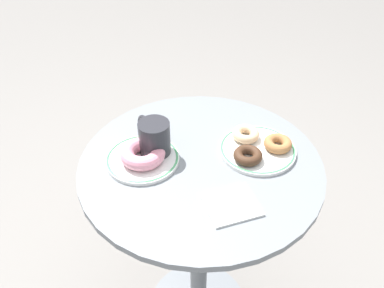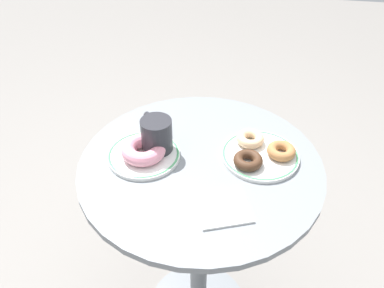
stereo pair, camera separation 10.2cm
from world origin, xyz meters
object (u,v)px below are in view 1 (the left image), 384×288
donut_glazed (247,134)px  plate_right (259,150)px  donut_cinnamon (279,144)px  coffee_mug (155,138)px  paper_napkin (233,205)px  donut_chocolate (249,155)px  plate_left (144,159)px  cafe_table (201,225)px  donut_pink_frosted (144,154)px

donut_glazed → plate_right: bearing=-55.9°
donut_cinnamon → coffee_mug: coffee_mug is taller
paper_napkin → coffee_mug: 0.27m
plate_right → donut_chocolate: 0.05m
plate_right → donut_cinnamon: (0.05, 0.00, 0.02)m
plate_right → coffee_mug: bearing=-176.7°
donut_glazed → plate_left: bearing=-161.4°
plate_right → donut_cinnamon: 0.05m
plate_left → donut_chocolate: bearing=1.2°
plate_left → donut_cinnamon: 0.35m
plate_right → coffee_mug: coffee_mug is taller
cafe_table → donut_cinnamon: bearing=13.9°
donut_pink_frosted → plate_right: bearing=10.3°
cafe_table → donut_glazed: size_ratio=9.93×
paper_napkin → plate_left: bearing=146.6°
coffee_mug → plate_left: bearing=-131.5°
paper_napkin → coffee_mug: bearing=137.3°
plate_right → donut_glazed: (-0.03, 0.04, 0.02)m
donut_chocolate → paper_napkin: 0.16m
cafe_table → plate_right: size_ratio=3.64×
plate_left → paper_napkin: (0.22, -0.15, -0.00)m
plate_right → donut_chocolate: (-0.03, -0.04, 0.02)m
cafe_table → donut_chocolate: bearing=1.7°
paper_napkin → coffee_mug: size_ratio=1.03×
cafe_table → donut_cinnamon: size_ratio=9.93×
plate_left → paper_napkin: plate_left is taller
cafe_table → donut_chocolate: (0.12, 0.00, 0.28)m
donut_chocolate → coffee_mug: coffee_mug is taller
cafe_table → plate_right: bearing=17.0°
donut_pink_frosted → paper_napkin: size_ratio=0.98×
donut_chocolate → coffee_mug: 0.24m
donut_chocolate → coffee_mug: bearing=173.7°
cafe_table → donut_glazed: donut_glazed is taller
donut_cinnamon → donut_chocolate: 0.09m
plate_right → plate_left: bearing=-170.9°
donut_cinnamon → paper_napkin: (-0.13, -0.20, -0.02)m
donut_pink_frosted → donut_cinnamon: donut_pink_frosted is taller
donut_pink_frosted → donut_chocolate: bearing=2.5°
donut_glazed → coffee_mug: bearing=-166.3°
donut_pink_frosted → paper_napkin: (0.22, -0.14, -0.03)m
donut_chocolate → donut_cinnamon: bearing=29.4°
donut_cinnamon → donut_chocolate: bearing=-150.6°
donut_cinnamon → coffee_mug: (-0.32, -0.02, 0.03)m
plate_left → donut_pink_frosted: size_ratio=1.65×
donut_chocolate → paper_napkin: (-0.05, -0.15, -0.02)m
donut_chocolate → donut_pink_frosted: bearing=-177.5°
cafe_table → plate_left: bearing=-179.2°
donut_chocolate → paper_napkin: donut_chocolate is taller
donut_pink_frosted → coffee_mug: 0.05m
paper_napkin → coffee_mug: (-0.19, 0.18, 0.05)m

